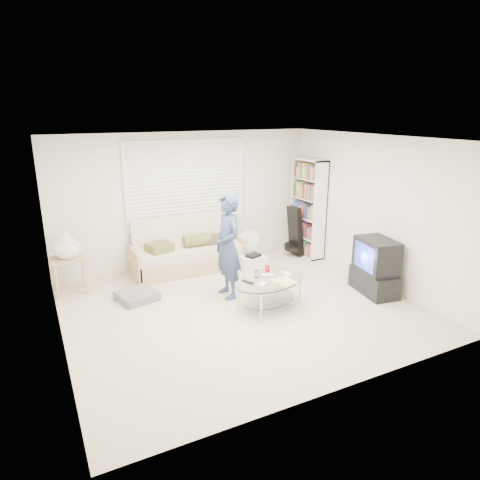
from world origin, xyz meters
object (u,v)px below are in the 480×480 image
futon_sofa (187,253)px  coffee_table (270,285)px  tv_unit (375,267)px  bookshelf (308,208)px

futon_sofa → coffee_table: 2.13m
futon_sofa → tv_unit: futon_sofa is taller
tv_unit → coffee_table: (-1.79, 0.30, -0.08)m
coffee_table → bookshelf: bearing=43.0°
tv_unit → futon_sofa: bearing=135.1°
futon_sofa → bookshelf: size_ratio=1.04×
coffee_table → futon_sofa: bearing=105.4°
tv_unit → coffee_table: size_ratio=0.66×
futon_sofa → tv_unit: (2.36, -2.35, 0.11)m
futon_sofa → coffee_table: futon_sofa is taller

